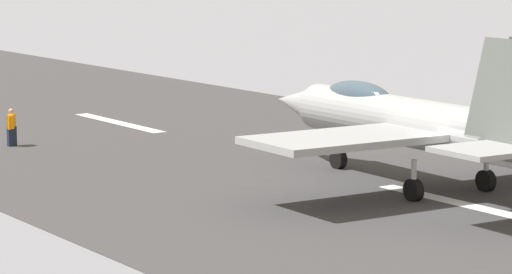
{
  "coord_description": "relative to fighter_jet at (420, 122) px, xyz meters",
  "views": [
    {
      "loc": [
        -29.57,
        28.51,
        8.26
      ],
      "look_at": [
        4.38,
        5.45,
        2.2
      ],
      "focal_mm": 89.1,
      "sensor_mm": 36.0,
      "label": 1
    }
  ],
  "objects": [
    {
      "name": "crew_person",
      "position": [
        16.97,
        7.87,
        -1.54
      ],
      "size": [
        0.57,
        0.49,
        1.62
      ],
      "color": "#1E2338",
      "rests_on": "ground"
    },
    {
      "name": "marker_cone_far",
      "position": [
        20.28,
        -12.39,
        -2.08
      ],
      "size": [
        0.44,
        0.44,
        0.55
      ],
      "primitive_type": "cone",
      "color": "orange",
      "rests_on": "ground"
    },
    {
      "name": "runway_strip",
      "position": [
        -3.29,
        0.67,
        -2.34
      ],
      "size": [
        240.0,
        26.0,
        0.02
      ],
      "color": "#3C3B3D",
      "rests_on": "ground"
    },
    {
      "name": "marker_cone_mid",
      "position": [
        7.88,
        -12.39,
        -2.08
      ],
      "size": [
        0.44,
        0.44,
        0.55
      ],
      "primitive_type": "cone",
      "color": "orange",
      "rests_on": "ground"
    },
    {
      "name": "fighter_jet",
      "position": [
        0.0,
        0.0,
        0.0
      ],
      "size": [
        16.31,
        14.11,
        5.54
      ],
      "color": "#9FA1A4",
      "rests_on": "ground"
    },
    {
      "name": "ground_plane",
      "position": [
        -3.27,
        0.67,
        -2.35
      ],
      "size": [
        400.0,
        400.0,
        0.0
      ],
      "primitive_type": "plane",
      "color": "gray"
    }
  ]
}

